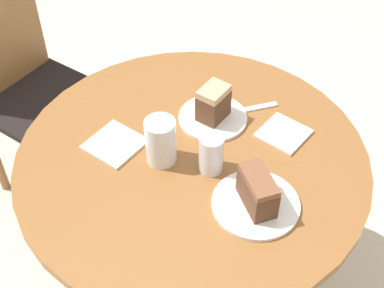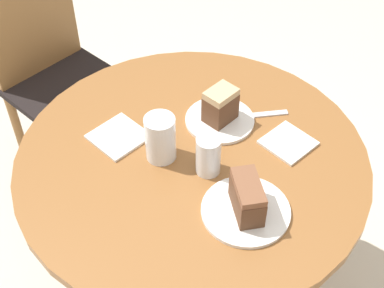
# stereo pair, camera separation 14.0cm
# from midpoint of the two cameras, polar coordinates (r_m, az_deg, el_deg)

# --- Properties ---
(table) EXTENTS (0.95, 0.95, 0.74)m
(table) POSITION_cam_midpoint_polar(r_m,az_deg,el_deg) (1.56, -2.58, -5.69)
(table) COLOR brown
(table) RESTS_ON ground_plane
(chair) EXTENTS (0.48, 0.49, 0.85)m
(chair) POSITION_cam_midpoint_polar(r_m,az_deg,el_deg) (2.16, -18.14, 4.98)
(chair) COLOR olive
(chair) RESTS_ON ground_plane
(plate_near) EXTENTS (0.20, 0.20, 0.01)m
(plate_near) POSITION_cam_midpoint_polar(r_m,az_deg,el_deg) (1.53, -0.38, 2.70)
(plate_near) COLOR white
(plate_near) RESTS_ON table
(plate_far) EXTENTS (0.22, 0.22, 0.01)m
(plate_far) POSITION_cam_midpoint_polar(r_m,az_deg,el_deg) (1.31, 3.77, -6.58)
(plate_far) COLOR white
(plate_far) RESTS_ON table
(cake_slice_near) EXTENTS (0.10, 0.08, 0.10)m
(cake_slice_near) POSITION_cam_midpoint_polar(r_m,az_deg,el_deg) (1.49, -0.39, 4.27)
(cake_slice_near) COLOR brown
(cake_slice_near) RESTS_ON plate_near
(cake_slice_far) EXTENTS (0.11, 0.13, 0.09)m
(cake_slice_far) POSITION_cam_midpoint_polar(r_m,az_deg,el_deg) (1.27, 3.88, -5.14)
(cake_slice_far) COLOR brown
(cake_slice_far) RESTS_ON plate_far
(glass_lemonade) EXTENTS (0.08, 0.08, 0.13)m
(glass_lemonade) POSITION_cam_midpoint_polar(r_m,az_deg,el_deg) (1.38, -6.25, -0.02)
(glass_lemonade) COLOR beige
(glass_lemonade) RESTS_ON table
(glass_water) EXTENTS (0.06, 0.06, 0.11)m
(glass_water) POSITION_cam_midpoint_polar(r_m,az_deg,el_deg) (1.36, -0.76, -1.25)
(glass_water) COLOR silver
(glass_water) RESTS_ON table
(napkin_stack) EXTENTS (0.16, 0.16, 0.01)m
(napkin_stack) POSITION_cam_midpoint_polar(r_m,az_deg,el_deg) (1.48, -10.93, -0.13)
(napkin_stack) COLOR silver
(napkin_stack) RESTS_ON table
(fork) EXTENTS (0.15, 0.09, 0.00)m
(fork) POSITION_cam_midpoint_polar(r_m,az_deg,el_deg) (1.56, 3.85, 3.67)
(fork) COLOR silver
(fork) RESTS_ON table
(napkin_side) EXTENTS (0.13, 0.13, 0.01)m
(napkin_side) POSITION_cam_midpoint_polar(r_m,az_deg,el_deg) (1.49, 7.11, 0.99)
(napkin_side) COLOR silver
(napkin_side) RESTS_ON table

